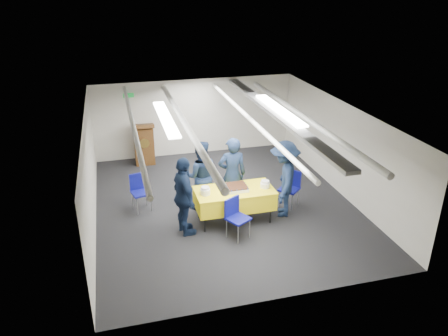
# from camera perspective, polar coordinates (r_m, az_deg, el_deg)

# --- Properties ---
(ground) EXTENTS (7.00, 7.00, 0.00)m
(ground) POSITION_cam_1_polar(r_m,az_deg,el_deg) (10.59, 0.04, -4.75)
(ground) COLOR black
(ground) RESTS_ON ground
(room_shell) EXTENTS (6.00, 7.00, 2.30)m
(room_shell) POSITION_cam_1_polar(r_m,az_deg,el_deg) (10.25, -0.04, 5.32)
(room_shell) COLOR beige
(room_shell) RESTS_ON ground
(serving_table) EXTENTS (1.73, 0.86, 0.77)m
(serving_table) POSITION_cam_1_polar(r_m,az_deg,el_deg) (9.66, 1.37, -3.97)
(serving_table) COLOR black
(serving_table) RESTS_ON ground
(sheet_cake) EXTENTS (0.57, 0.44, 0.10)m
(sheet_cake) POSITION_cam_1_polar(r_m,az_deg,el_deg) (9.55, 1.36, -2.56)
(sheet_cake) COLOR white
(sheet_cake) RESTS_ON serving_table
(plate_stack_left) EXTENTS (0.21, 0.21, 0.18)m
(plate_stack_left) POSITION_cam_1_polar(r_m,az_deg,el_deg) (9.34, -2.47, -3.01)
(plate_stack_left) COLOR white
(plate_stack_left) RESTS_ON serving_table
(plate_stack_right) EXTENTS (0.21, 0.21, 0.16)m
(plate_stack_right) POSITION_cam_1_polar(r_m,az_deg,el_deg) (9.69, 5.39, -2.11)
(plate_stack_right) COLOR white
(plate_stack_right) RESTS_ON serving_table
(podium) EXTENTS (0.62, 0.53, 1.25)m
(podium) POSITION_cam_1_polar(r_m,az_deg,el_deg) (12.85, -10.41, 3.16)
(podium) COLOR brown
(podium) RESTS_ON ground
(chair_near) EXTENTS (0.57, 0.57, 0.87)m
(chair_near) POSITION_cam_1_polar(r_m,az_deg,el_deg) (9.11, 1.49, -6.00)
(chair_near) COLOR gray
(chair_near) RESTS_ON ground
(chair_right) EXTENTS (0.59, 0.59, 0.87)m
(chair_right) POSITION_cam_1_polar(r_m,az_deg,el_deg) (10.45, 8.72, -2.17)
(chair_right) COLOR gray
(chair_right) RESTS_ON ground
(chair_left) EXTENTS (0.51, 0.51, 0.87)m
(chair_left) POSITION_cam_1_polar(r_m,az_deg,el_deg) (10.36, -10.94, -2.59)
(chair_left) COLOR gray
(chair_left) RESTS_ON ground
(sailor_a) EXTENTS (0.69, 0.48, 1.79)m
(sailor_a) POSITION_cam_1_polar(r_m,az_deg,el_deg) (9.97, 1.07, -0.88)
(sailor_a) COLOR black
(sailor_a) RESTS_ON ground
(sailor_b) EXTENTS (0.89, 0.73, 1.69)m
(sailor_b) POSITION_cam_1_polar(r_m,az_deg,el_deg) (10.07, -3.09, -0.99)
(sailor_b) COLOR black
(sailor_b) RESTS_ON ground
(sailor_c) EXTENTS (0.59, 1.08, 1.74)m
(sailor_c) POSITION_cam_1_polar(r_m,az_deg,el_deg) (9.09, -5.21, -3.77)
(sailor_c) COLOR black
(sailor_c) RESTS_ON ground
(sailor_d) EXTENTS (1.07, 1.32, 1.78)m
(sailor_d) POSITION_cam_1_polar(r_m,az_deg,el_deg) (9.87, 7.83, -1.43)
(sailor_d) COLOR black
(sailor_d) RESTS_ON ground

